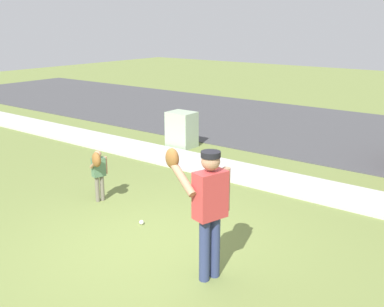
# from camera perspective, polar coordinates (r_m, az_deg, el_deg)

# --- Properties ---
(ground_plane) EXTENTS (48.00, 48.00, 0.00)m
(ground_plane) POSITION_cam_1_polar(r_m,az_deg,el_deg) (9.47, 9.04, -3.43)
(ground_plane) COLOR olive
(sidewalk_strip) EXTENTS (36.00, 1.20, 0.06)m
(sidewalk_strip) POSITION_cam_1_polar(r_m,az_deg,el_deg) (9.54, 9.34, -3.10)
(sidewalk_strip) COLOR #B2B2AD
(sidewalk_strip) RESTS_ON ground
(road_surface) EXTENTS (36.00, 6.80, 0.02)m
(road_surface) POSITION_cam_1_polar(r_m,az_deg,el_deg) (14.01, 19.06, 2.36)
(road_surface) COLOR #424244
(road_surface) RESTS_ON ground
(person_adult) EXTENTS (0.79, 0.58, 1.68)m
(person_adult) POSITION_cam_1_polar(r_m,az_deg,el_deg) (5.58, 1.89, -5.90)
(person_adult) COLOR navy
(person_adult) RESTS_ON ground
(person_child) EXTENTS (0.42, 0.47, 1.00)m
(person_child) POSITION_cam_1_polar(r_m,az_deg,el_deg) (8.22, -11.66, -1.81)
(person_child) COLOR #6B6656
(person_child) RESTS_ON ground
(baseball) EXTENTS (0.07, 0.07, 0.07)m
(baseball) POSITION_cam_1_polar(r_m,az_deg,el_deg) (7.46, -6.34, -8.57)
(baseball) COLOR white
(baseball) RESTS_ON ground
(utility_cabinet) EXTENTS (0.69, 0.56, 0.92)m
(utility_cabinet) POSITION_cam_1_polar(r_m,az_deg,el_deg) (11.79, -1.29, 3.03)
(utility_cabinet) COLOR #9EB293
(utility_cabinet) RESTS_ON ground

